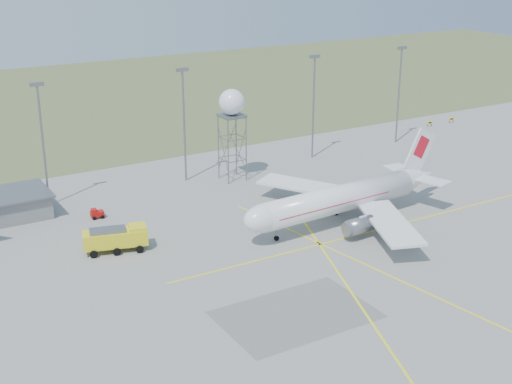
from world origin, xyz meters
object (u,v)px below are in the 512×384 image
airliner_main (342,199)px  fire_truck (117,240)px  radar_tower (232,130)px  baggage_tug (97,214)px

airliner_main → fire_truck: airliner_main is taller
airliner_main → radar_tower: radar_tower is taller
airliner_main → fire_truck: (-33.53, 7.76, -2.22)m
airliner_main → radar_tower: (-4.34, 26.92, 5.45)m
airliner_main → radar_tower: 27.81m
radar_tower → fire_truck: 35.75m
radar_tower → fire_truck: bearing=-146.7°
radar_tower → baggage_tug: radar_tower is taller
baggage_tug → radar_tower: bearing=16.4°
radar_tower → fire_truck: radar_tower is taller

